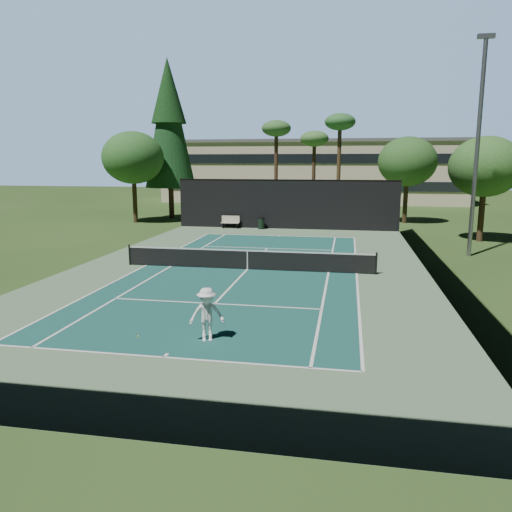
{
  "coord_description": "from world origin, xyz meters",
  "views": [
    {
      "loc": [
        4.95,
        -24.42,
        5.42
      ],
      "look_at": [
        1.0,
        -3.0,
        1.3
      ],
      "focal_mm": 35.0,
      "sensor_mm": 36.0,
      "label": 1
    }
  ],
  "objects_px": {
    "park_bench": "(230,222)",
    "tennis_ball_a": "(138,336)",
    "tennis_ball_c": "(290,255)",
    "tennis_ball_d": "(184,247)",
    "trash_bin": "(261,223)",
    "tennis_ball_b": "(183,260)",
    "player": "(207,314)",
    "tennis_net": "(247,259)"
  },
  "relations": [
    {
      "from": "park_bench",
      "to": "tennis_ball_a",
      "type": "bearing_deg",
      "value": -83.02
    },
    {
      "from": "tennis_ball_c",
      "to": "tennis_ball_d",
      "type": "height_order",
      "value": "tennis_ball_d"
    },
    {
      "from": "trash_bin",
      "to": "tennis_ball_d",
      "type": "bearing_deg",
      "value": -109.91
    },
    {
      "from": "park_bench",
      "to": "tennis_ball_d",
      "type": "bearing_deg",
      "value": -94.84
    },
    {
      "from": "tennis_ball_d",
      "to": "trash_bin",
      "type": "bearing_deg",
      "value": 70.09
    },
    {
      "from": "tennis_ball_b",
      "to": "player",
      "type": "bearing_deg",
      "value": -68.09
    },
    {
      "from": "tennis_ball_a",
      "to": "trash_bin",
      "type": "bearing_deg",
      "value": 91.24
    },
    {
      "from": "tennis_ball_d",
      "to": "park_bench",
      "type": "distance_m",
      "value": 9.74
    },
    {
      "from": "tennis_ball_d",
      "to": "park_bench",
      "type": "height_order",
      "value": "park_bench"
    },
    {
      "from": "player",
      "to": "park_bench",
      "type": "height_order",
      "value": "player"
    },
    {
      "from": "park_bench",
      "to": "tennis_net",
      "type": "bearing_deg",
      "value": -73.63
    },
    {
      "from": "tennis_net",
      "to": "tennis_ball_a",
      "type": "xyz_separation_m",
      "value": [
        -1.4,
        -10.42,
        -0.53
      ]
    },
    {
      "from": "tennis_ball_a",
      "to": "trash_bin",
      "type": "distance_m",
      "value": 25.9
    },
    {
      "from": "tennis_ball_a",
      "to": "park_bench",
      "type": "bearing_deg",
      "value": 96.98
    },
    {
      "from": "tennis_ball_b",
      "to": "trash_bin",
      "type": "height_order",
      "value": "trash_bin"
    },
    {
      "from": "player",
      "to": "tennis_ball_b",
      "type": "height_order",
      "value": "player"
    },
    {
      "from": "player",
      "to": "tennis_ball_b",
      "type": "relative_size",
      "value": 22.79
    },
    {
      "from": "tennis_ball_b",
      "to": "park_bench",
      "type": "relative_size",
      "value": 0.05
    },
    {
      "from": "tennis_ball_a",
      "to": "trash_bin",
      "type": "height_order",
      "value": "trash_bin"
    },
    {
      "from": "tennis_net",
      "to": "park_bench",
      "type": "bearing_deg",
      "value": 106.37
    },
    {
      "from": "tennis_ball_a",
      "to": "park_bench",
      "type": "height_order",
      "value": "park_bench"
    },
    {
      "from": "player",
      "to": "trash_bin",
      "type": "bearing_deg",
      "value": 76.7
    },
    {
      "from": "tennis_net",
      "to": "tennis_ball_b",
      "type": "bearing_deg",
      "value": 156.65
    },
    {
      "from": "tennis_ball_b",
      "to": "tennis_ball_c",
      "type": "bearing_deg",
      "value": 23.12
    },
    {
      "from": "trash_bin",
      "to": "tennis_ball_c",
      "type": "bearing_deg",
      "value": -71.89
    },
    {
      "from": "tennis_ball_a",
      "to": "tennis_ball_b",
      "type": "distance_m",
      "value": 12.44
    },
    {
      "from": "tennis_ball_c",
      "to": "tennis_ball_d",
      "type": "bearing_deg",
      "value": 166.17
    },
    {
      "from": "tennis_ball_b",
      "to": "tennis_ball_c",
      "type": "distance_m",
      "value": 6.25
    },
    {
      "from": "tennis_net",
      "to": "tennis_ball_a",
      "type": "height_order",
      "value": "tennis_net"
    },
    {
      "from": "park_bench",
      "to": "trash_bin",
      "type": "relative_size",
      "value": 1.59
    },
    {
      "from": "tennis_ball_c",
      "to": "park_bench",
      "type": "xyz_separation_m",
      "value": [
        -6.31,
        11.45,
        0.51
      ]
    },
    {
      "from": "tennis_ball_d",
      "to": "player",
      "type": "bearing_deg",
      "value": -69.02
    },
    {
      "from": "tennis_net",
      "to": "tennis_ball_a",
      "type": "bearing_deg",
      "value": -97.68
    },
    {
      "from": "tennis_ball_c",
      "to": "trash_bin",
      "type": "relative_size",
      "value": 0.07
    },
    {
      "from": "tennis_net",
      "to": "player",
      "type": "height_order",
      "value": "player"
    },
    {
      "from": "tennis_ball_d",
      "to": "trash_bin",
      "type": "relative_size",
      "value": 0.08
    },
    {
      "from": "tennis_ball_a",
      "to": "park_bench",
      "type": "xyz_separation_m",
      "value": [
        -3.19,
        26.06,
        0.52
      ]
    },
    {
      "from": "tennis_ball_c",
      "to": "tennis_ball_b",
      "type": "bearing_deg",
      "value": -156.88
    },
    {
      "from": "player",
      "to": "tennis_ball_a",
      "type": "height_order",
      "value": "player"
    },
    {
      "from": "tennis_ball_d",
      "to": "tennis_net",
      "type": "bearing_deg",
      "value": -47.7
    },
    {
      "from": "tennis_net",
      "to": "tennis_ball_c",
      "type": "distance_m",
      "value": 4.56
    },
    {
      "from": "tennis_ball_c",
      "to": "trash_bin",
      "type": "xyz_separation_m",
      "value": [
        -3.69,
        11.28,
        0.45
      ]
    }
  ]
}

